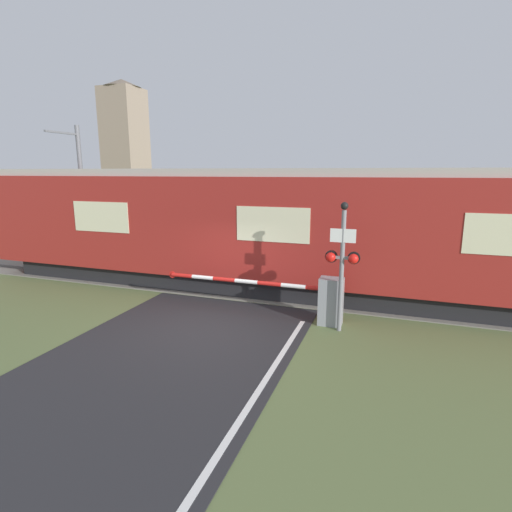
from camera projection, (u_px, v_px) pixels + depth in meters
The scene contains 7 objects.
ground_plane at pixel (207, 325), 10.32m from camera, with size 80.00×80.00×0.00m, color #5B6B3D.
track_bed at pixel (254, 286), 13.70m from camera, with size 36.00×3.20×0.13m.
train at pixel (287, 230), 12.92m from camera, with size 21.74×3.22×3.98m.
crossing_barrier at pixel (318, 298), 10.32m from camera, with size 5.03×0.44×1.24m.
signal_post at pixel (342, 259), 9.57m from camera, with size 0.84×0.26×3.19m.
catenary_pole at pixel (82, 189), 18.29m from camera, with size 0.20×1.90×5.91m.
distant_building at pixel (126, 146), 39.40m from camera, with size 3.80×3.80×12.55m.
Camera 1 is at (4.42, -8.76, 3.88)m, focal length 28.00 mm.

